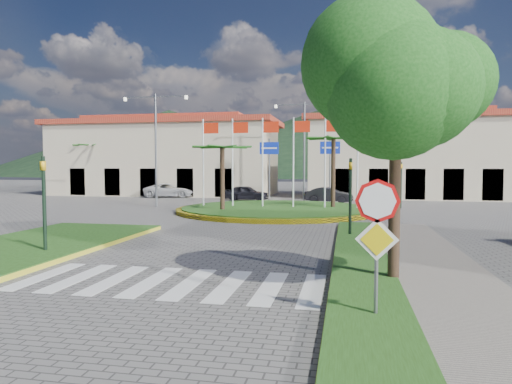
% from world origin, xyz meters
% --- Properties ---
extents(ground, '(160.00, 160.00, 0.00)m').
position_xyz_m(ground, '(0.00, 0.00, 0.00)').
color(ground, slate).
rests_on(ground, ground).
extents(sidewalk_right, '(4.00, 28.00, 0.15)m').
position_xyz_m(sidewalk_right, '(6.00, 2.00, 0.07)').
color(sidewalk_right, gray).
rests_on(sidewalk_right, ground).
extents(verge_right, '(1.60, 28.00, 0.18)m').
position_xyz_m(verge_right, '(4.80, 2.00, 0.09)').
color(verge_right, '#234614').
rests_on(verge_right, ground).
extents(crosswalk, '(8.00, 3.00, 0.01)m').
position_xyz_m(crosswalk, '(0.00, 4.00, 0.01)').
color(crosswalk, silver).
rests_on(crosswalk, ground).
extents(roundabout_island, '(12.70, 12.70, 6.00)m').
position_xyz_m(roundabout_island, '(0.00, 22.00, 0.17)').
color(roundabout_island, yellow).
rests_on(roundabout_island, ground).
extents(stop_sign, '(0.80, 0.11, 2.65)m').
position_xyz_m(stop_sign, '(4.90, 1.96, 1.79)').
color(stop_sign, slate).
rests_on(stop_sign, ground).
extents(deciduous_tree, '(3.60, 3.60, 6.80)m').
position_xyz_m(deciduous_tree, '(5.50, 5.00, 5.18)').
color(deciduous_tree, black).
rests_on(deciduous_tree, ground).
extents(traffic_light_left, '(0.15, 0.18, 3.20)m').
position_xyz_m(traffic_light_left, '(-5.20, 6.50, 1.94)').
color(traffic_light_left, black).
rests_on(traffic_light_left, ground).
extents(traffic_light_right, '(0.15, 0.18, 3.20)m').
position_xyz_m(traffic_light_right, '(4.50, 12.00, 1.94)').
color(traffic_light_right, black).
rests_on(traffic_light_right, ground).
extents(traffic_light_far, '(0.18, 0.15, 3.20)m').
position_xyz_m(traffic_light_far, '(8.00, 26.00, 1.94)').
color(traffic_light_far, black).
rests_on(traffic_light_far, ground).
extents(direction_sign_west, '(1.60, 0.14, 5.20)m').
position_xyz_m(direction_sign_west, '(-2.00, 30.97, 3.53)').
color(direction_sign_west, slate).
rests_on(direction_sign_west, ground).
extents(direction_sign_east, '(1.60, 0.14, 5.20)m').
position_xyz_m(direction_sign_east, '(3.00, 30.97, 3.53)').
color(direction_sign_east, slate).
rests_on(direction_sign_east, ground).
extents(street_lamp_centre, '(4.80, 0.16, 8.00)m').
position_xyz_m(street_lamp_centre, '(1.00, 30.00, 4.50)').
color(street_lamp_centre, slate).
rests_on(street_lamp_centre, ground).
extents(street_lamp_west, '(4.80, 0.16, 8.00)m').
position_xyz_m(street_lamp_west, '(-9.00, 24.00, 4.50)').
color(street_lamp_west, slate).
rests_on(street_lamp_west, ground).
extents(building_left, '(23.32, 9.54, 8.05)m').
position_xyz_m(building_left, '(-14.00, 38.00, 3.90)').
color(building_left, beige).
rests_on(building_left, ground).
extents(building_right, '(19.08, 9.54, 8.05)m').
position_xyz_m(building_right, '(10.00, 38.00, 3.90)').
color(building_right, beige).
rests_on(building_right, ground).
extents(hill_far_west, '(140.00, 140.00, 22.00)m').
position_xyz_m(hill_far_west, '(-55.00, 140.00, 11.00)').
color(hill_far_west, black).
rests_on(hill_far_west, ground).
extents(hill_far_mid, '(180.00, 180.00, 30.00)m').
position_xyz_m(hill_far_mid, '(15.00, 160.00, 15.00)').
color(hill_far_mid, black).
rests_on(hill_far_mid, ground).
extents(hill_near_back, '(110.00, 110.00, 16.00)m').
position_xyz_m(hill_near_back, '(-10.00, 130.00, 8.00)').
color(hill_near_back, black).
rests_on(hill_near_back, ground).
extents(white_van, '(5.05, 3.02, 1.31)m').
position_xyz_m(white_van, '(-11.89, 33.65, 0.66)').
color(white_van, '#B9B9BC').
rests_on(white_van, ground).
extents(car_dark_a, '(3.76, 1.53, 1.28)m').
position_xyz_m(car_dark_a, '(-3.98, 31.15, 0.64)').
color(car_dark_a, black).
rests_on(car_dark_a, ground).
extents(car_dark_b, '(3.85, 1.77, 1.22)m').
position_xyz_m(car_dark_b, '(2.98, 30.00, 0.61)').
color(car_dark_b, black).
rests_on(car_dark_b, ground).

